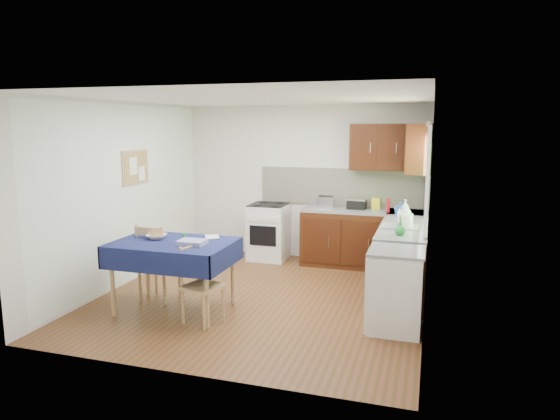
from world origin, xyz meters
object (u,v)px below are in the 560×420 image
(dining_table, at_px, (173,250))
(dish_rack, at_px, (400,226))
(sandwich_press, at_px, (357,204))
(kettle, at_px, (406,220))
(chair_far, at_px, (157,260))
(chair_near, at_px, (200,282))
(toaster, at_px, (326,202))

(dining_table, bearing_deg, dish_rack, 30.69)
(sandwich_press, xyz_separation_m, kettle, (0.82, -1.37, 0.04))
(dish_rack, bearing_deg, kettle, -73.28)
(chair_far, xyz_separation_m, chair_near, (0.82, -0.48, -0.06))
(chair_near, height_order, toaster, toaster)
(chair_far, height_order, chair_near, chair_far)
(dining_table, relative_size, chair_far, 1.40)
(chair_far, xyz_separation_m, toaster, (1.66, 2.28, 0.47))
(dish_rack, distance_m, kettle, 0.16)
(dining_table, distance_m, chair_far, 0.49)
(chair_far, xyz_separation_m, sandwich_press, (2.13, 2.34, 0.46))
(dining_table, height_order, chair_near, chair_near)
(toaster, xyz_separation_m, dish_rack, (1.21, -1.21, -0.07))
(sandwich_press, relative_size, kettle, 1.06)
(dish_rack, xyz_separation_m, kettle, (0.08, -0.10, 0.09))
(toaster, distance_m, sandwich_press, 0.48)
(chair_near, height_order, dish_rack, dish_rack)
(chair_far, height_order, sandwich_press, sandwich_press)
(dining_table, height_order, toaster, toaster)
(dining_table, distance_m, toaster, 2.84)
(chair_far, distance_m, dish_rack, 3.09)
(chair_near, bearing_deg, kettle, -38.59)
(toaster, bearing_deg, chair_near, -105.73)
(toaster, relative_size, sandwich_press, 0.91)
(sandwich_press, bearing_deg, dish_rack, -62.87)
(dish_rack, height_order, kettle, kettle)
(chair_near, bearing_deg, dish_rack, -35.81)
(chair_far, xyz_separation_m, dish_rack, (2.87, 1.06, 0.40))
(dining_table, bearing_deg, chair_near, -24.63)
(sandwich_press, distance_m, dish_rack, 1.47)
(toaster, bearing_deg, sandwich_press, 8.28)
(chair_far, relative_size, kettle, 3.70)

